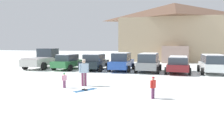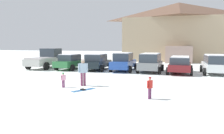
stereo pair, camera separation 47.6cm
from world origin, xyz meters
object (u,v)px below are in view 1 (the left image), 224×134
(skier_child_in_pink_snowsuit, at_px, (64,79))
(parked_green_coupe, at_px, (68,62))
(skier_adult_in_blue_parka, at_px, (84,71))
(parked_grey_wagon, at_px, (149,62))
(parked_black_sedan, at_px, (95,62))
(pickup_truck, at_px, (44,59))
(parked_blue_hatchback, at_px, (122,62))
(parked_white_suv, at_px, (213,63))
(parked_maroon_van, at_px, (178,64))
(pair_of_skis, at_px, (85,90))
(ski_lodge, at_px, (174,32))
(skier_child_in_red_jacket, at_px, (153,86))

(skier_child_in_pink_snowsuit, bearing_deg, parked_green_coupe, 115.68)
(skier_adult_in_blue_parka, bearing_deg, parked_grey_wagon, 69.35)
(parked_black_sedan, relative_size, pickup_truck, 0.79)
(parked_black_sedan, height_order, parked_blue_hatchback, parked_blue_hatchback)
(parked_white_suv, bearing_deg, parked_green_coupe, -178.17)
(parked_maroon_van, xyz_separation_m, pair_of_skis, (-5.16, -9.38, -0.82))
(parked_black_sedan, bearing_deg, parked_green_coupe, -177.35)
(parked_green_coupe, height_order, parked_blue_hatchback, parked_blue_hatchback)
(ski_lodge, height_order, parked_white_suv, ski_lodge)
(parked_blue_hatchback, bearing_deg, pair_of_skis, -89.02)
(parked_white_suv, xyz_separation_m, pair_of_skis, (-8.13, -9.84, -0.90))
(parked_green_coupe, xyz_separation_m, pair_of_skis, (5.82, -9.39, -0.79))
(parked_grey_wagon, distance_m, parked_white_suv, 5.64)
(parked_grey_wagon, bearing_deg, parked_black_sedan, 179.63)
(pickup_truck, bearing_deg, parked_blue_hatchback, -0.36)
(parked_blue_hatchback, bearing_deg, parked_black_sedan, -175.96)
(ski_lodge, distance_m, skier_child_in_red_jacket, 27.52)
(parked_green_coupe, relative_size, skier_child_in_red_jacket, 4.09)
(parked_white_suv, bearing_deg, parked_maroon_van, -171.19)
(parked_grey_wagon, bearing_deg, parked_blue_hatchback, 175.05)
(parked_black_sedan, bearing_deg, skier_adult_in_blue_parka, -74.23)
(ski_lodge, bearing_deg, parked_grey_wagon, -97.33)
(parked_blue_hatchback, xyz_separation_m, parked_grey_wagon, (2.67, -0.23, 0.05))
(ski_lodge, distance_m, pickup_truck, 21.73)
(pair_of_skis, bearing_deg, skier_child_in_pink_snowsuit, 165.97)
(ski_lodge, relative_size, parked_black_sedan, 4.23)
(parked_black_sedan, distance_m, parked_blue_hatchback, 2.78)
(parked_green_coupe, distance_m, parked_white_suv, 13.96)
(skier_child_in_red_jacket, bearing_deg, pickup_truck, 140.12)
(parked_grey_wagon, distance_m, pickup_truck, 11.44)
(parked_black_sedan, height_order, pair_of_skis, parked_black_sedan)
(parked_blue_hatchback, bearing_deg, pickup_truck, 179.64)
(parked_grey_wagon, xyz_separation_m, skier_child_in_pink_snowsuit, (-3.99, -9.12, -0.44))
(parked_white_suv, distance_m, pair_of_skis, 12.80)
(skier_adult_in_blue_parka, bearing_deg, pair_of_skis, -64.55)
(parked_green_coupe, bearing_deg, parked_maroon_van, -0.08)
(parked_maroon_van, xyz_separation_m, pickup_truck, (-14.08, 0.40, 0.16))
(pair_of_skis, bearing_deg, ski_lodge, 79.94)
(parked_green_coupe, relative_size, parked_black_sedan, 1.02)
(skier_adult_in_blue_parka, distance_m, skier_child_in_red_jacket, 4.93)
(parked_maroon_van, bearing_deg, skier_child_in_pink_snowsuit, -126.40)
(skier_adult_in_blue_parka, bearing_deg, ski_lodge, 78.13)
(skier_adult_in_blue_parka, bearing_deg, parked_black_sedan, 105.77)
(skier_adult_in_blue_parka, xyz_separation_m, pair_of_skis, (0.60, -1.26, -0.92))
(pickup_truck, distance_m, skier_child_in_red_jacket, 16.63)
(skier_child_in_pink_snowsuit, bearing_deg, pickup_truck, 128.35)
(pickup_truck, relative_size, pair_of_skis, 3.68)
(parked_black_sedan, distance_m, skier_child_in_red_jacket, 12.42)
(skier_child_in_pink_snowsuit, bearing_deg, skier_child_in_red_jacket, -13.24)
(ski_lodge, distance_m, parked_maroon_van, 17.39)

